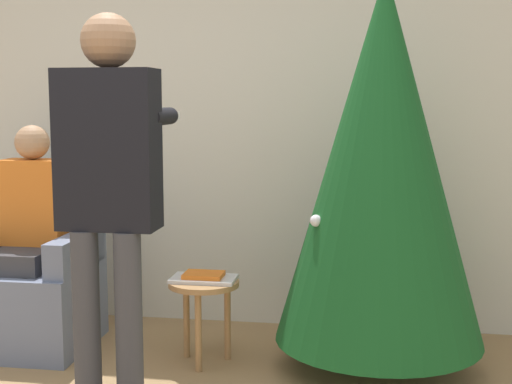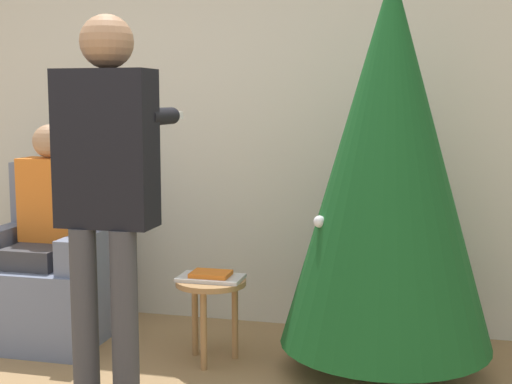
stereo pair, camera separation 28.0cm
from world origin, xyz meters
name	(u,v)px [view 1 (the left image)]	position (x,y,z in m)	size (l,w,h in m)	color
wall_back	(204,114)	(0.00, 2.23, 1.35)	(8.00, 0.06, 2.70)	beige
christmas_tree	(382,160)	(1.12, 1.49, 1.13)	(1.10, 1.10, 2.09)	brown
armchair	(34,284)	(-0.88, 1.59, 0.37)	(0.69, 0.66, 1.05)	slate
person_seated	(29,225)	(-0.88, 1.56, 0.72)	(0.36, 0.46, 1.30)	#38383D
person_standing	(109,179)	(-0.07, 0.70, 1.10)	(0.45, 0.57, 1.81)	#38383D
side_stool	(204,295)	(0.17, 1.46, 0.38)	(0.39, 0.39, 0.46)	#A37547
laptop	(204,279)	(0.17, 1.46, 0.47)	(0.35, 0.21, 0.02)	silver
book	(204,275)	(0.17, 1.46, 0.49)	(0.21, 0.16, 0.02)	orange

